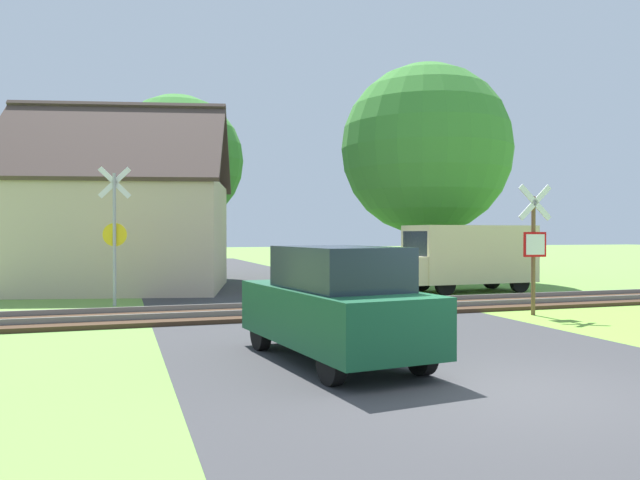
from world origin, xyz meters
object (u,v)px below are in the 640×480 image
object	(u,v)px
tree_right	(426,150)
house	(119,231)
tree_far	(436,194)
crossing_sign_far	(115,228)
stop_sign_near	(534,243)
tree_center	(177,161)
mail_truck	(465,255)
parked_car	(335,304)

from	to	relation	value
tree_right	house	bearing A→B (deg)	-178.02
tree_far	tree_right	world-z (taller)	tree_right
crossing_sign_far	tree_far	world-z (taller)	tree_far
stop_sign_near	house	xyz separation A→B (m)	(-9.50, 10.25, 0.33)
stop_sign_near	tree_far	bearing A→B (deg)	-106.76
stop_sign_near	tree_center	bearing A→B (deg)	-60.04
tree_right	stop_sign_near	bearing A→B (deg)	-104.13
crossing_sign_far	tree_far	bearing A→B (deg)	44.39
stop_sign_near	crossing_sign_far	size ratio (longest dim) A/B	0.83
mail_truck	parked_car	xyz separation A→B (m)	(-7.95, -9.38, -0.34)
stop_sign_near	parked_car	world-z (taller)	stop_sign_near
tree_far	tree_right	xyz separation A→B (m)	(-4.07, -6.65, 1.38)
mail_truck	stop_sign_near	bearing A→B (deg)	162.45
crossing_sign_far	mail_truck	size ratio (longest dim) A/B	0.77
stop_sign_near	mail_truck	bearing A→B (deg)	-100.86
stop_sign_near	parked_car	distance (m)	7.38
stop_sign_near	mail_truck	world-z (taller)	stop_sign_near
stop_sign_near	mail_truck	distance (m)	5.97
stop_sign_near	tree_right	distance (m)	11.62
stop_sign_near	house	size ratio (longest dim) A/B	0.36
stop_sign_near	parked_car	xyz separation A→B (m)	(-6.37, -3.64, -0.84)
crossing_sign_far	house	bearing A→B (deg)	96.41
house	parked_car	bearing A→B (deg)	-64.25
house	parked_car	world-z (taller)	house
stop_sign_near	tree_center	distance (m)	16.85
tree_center	tree_far	bearing A→B (deg)	9.88
tree_right	crossing_sign_far	bearing A→B (deg)	-155.93
house	parked_car	size ratio (longest dim) A/B	2.09
crossing_sign_far	parked_car	world-z (taller)	crossing_sign_far
tree_center	tree_right	bearing A→B (deg)	-23.48
crossing_sign_far	house	size ratio (longest dim) A/B	0.44
stop_sign_near	tree_right	bearing A→B (deg)	-99.58
parked_car	mail_truck	bearing A→B (deg)	42.52
crossing_sign_far	tree_far	size ratio (longest dim) A/B	0.60
tree_far	crossing_sign_far	bearing A→B (deg)	-143.44
mail_truck	tree_right	bearing A→B (deg)	-14.76
house	tree_right	xyz separation A→B (m)	(12.19, 0.42, 3.39)
stop_sign_near	tree_center	world-z (taller)	tree_center
house	tree_far	xyz separation A→B (m)	(16.26, 7.07, 2.01)
parked_car	crossing_sign_far	bearing A→B (deg)	103.09
stop_sign_near	tree_far	xyz separation A→B (m)	(6.76, 17.32, 2.34)
stop_sign_near	mail_truck	xyz separation A→B (m)	(1.58, 5.73, -0.50)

